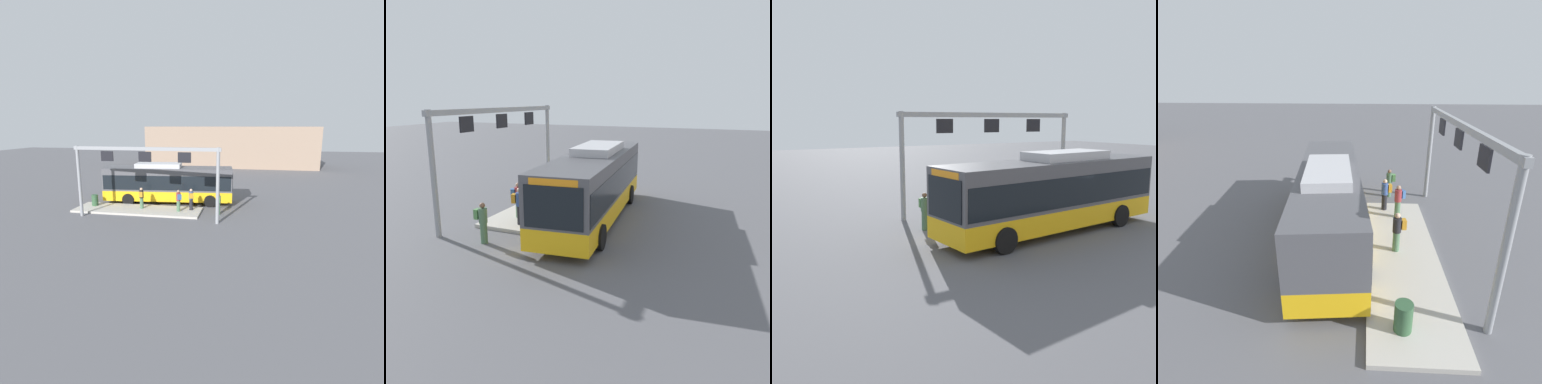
% 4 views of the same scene
% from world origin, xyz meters
% --- Properties ---
extents(ground_plane, '(120.00, 120.00, 0.00)m').
position_xyz_m(ground_plane, '(0.00, 0.00, 0.00)').
color(ground_plane, '#56565B').
extents(platform_curb, '(10.00, 2.80, 0.16)m').
position_xyz_m(platform_curb, '(-1.72, -3.05, 0.08)').
color(platform_curb, '#B2ADA3').
rests_on(platform_curb, ground).
extents(bus_main, '(11.11, 3.57, 3.46)m').
position_xyz_m(bus_main, '(-0.01, -0.00, 1.81)').
color(bus_main, '#EAAD14').
rests_on(bus_main, ground).
extents(person_boarding, '(0.35, 0.53, 1.67)m').
position_xyz_m(person_boarding, '(4.65, -2.96, 0.89)').
color(person_boarding, '#476B4C').
rests_on(person_boarding, ground).
extents(person_waiting_near, '(0.54, 0.61, 1.67)m').
position_xyz_m(person_waiting_near, '(1.63, -3.18, 1.05)').
color(person_waiting_near, '#476B4C').
rests_on(person_waiting_near, platform_curb).
extents(person_waiting_mid, '(0.41, 0.57, 1.67)m').
position_xyz_m(person_waiting_mid, '(2.49, -2.59, 1.05)').
color(person_waiting_mid, black).
rests_on(person_waiting_mid, platform_curb).
extents(person_waiting_far, '(0.39, 0.56, 1.67)m').
position_xyz_m(person_waiting_far, '(-1.45, -2.86, 1.05)').
color(person_waiting_far, '#476B4C').
rests_on(person_waiting_far, platform_curb).
extents(platform_sign_gantry, '(10.51, 0.24, 5.20)m').
position_xyz_m(platform_sign_gantry, '(-0.27, -5.12, 3.81)').
color(platform_sign_gantry, gray).
rests_on(platform_sign_gantry, ground).
extents(station_building, '(27.00, 8.00, 6.46)m').
position_xyz_m(station_building, '(3.72, 26.42, 3.23)').
color(station_building, gray).
rests_on(station_building, ground).
extents(trash_bin, '(0.52, 0.52, 0.90)m').
position_xyz_m(trash_bin, '(-5.54, -2.67, 0.61)').
color(trash_bin, '#2D5133').
rests_on(trash_bin, platform_curb).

